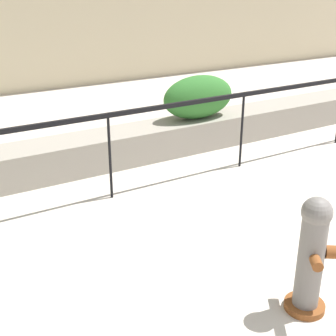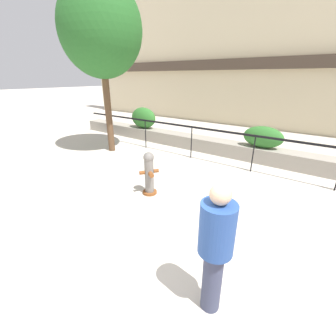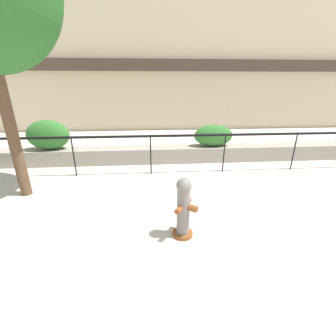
{
  "view_description": "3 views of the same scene",
  "coord_description": "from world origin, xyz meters",
  "views": [
    {
      "loc": [
        -4.35,
        -0.26,
        2.71
      ],
      "look_at": [
        -2.04,
        3.62,
        0.85
      ],
      "focal_mm": 50.0,
      "sensor_mm": 36.0,
      "label": 1
    },
    {
      "loc": [
        1.69,
        -1.78,
        2.72
      ],
      "look_at": [
        -1.43,
        2.51,
        0.56
      ],
      "focal_mm": 24.0,
      "sensor_mm": 36.0,
      "label": 2
    },
    {
      "loc": [
        -2.13,
        -1.25,
        2.5
      ],
      "look_at": [
        -1.77,
        3.28,
        0.78
      ],
      "focal_mm": 24.0,
      "sensor_mm": 36.0,
      "label": 3
    }
  ],
  "objects": [
    {
      "name": "fence_railing_segment",
      "position": [
        -0.0,
        4.9,
        1.02
      ],
      "size": [
        15.0,
        0.05,
        1.15
      ],
      "color": "black",
      "rests_on": "ground"
    },
    {
      "name": "hedge_bush_1",
      "position": [
        -0.04,
        6.0,
        0.86
      ],
      "size": [
        1.3,
        0.6,
        0.71
      ],
      "primitive_type": "ellipsoid",
      "color": "#2D6B28",
      "rests_on": "planter_wall_low"
    },
    {
      "name": "hedge_bush_0",
      "position": [
        -5.36,
        6.0,
        0.97
      ],
      "size": [
        1.31,
        0.69,
        0.93
      ],
      "primitive_type": "ellipsoid",
      "color": "#2D6B28",
      "rests_on": "planter_wall_low"
    },
    {
      "name": "planter_wall_low",
      "position": [
        0.0,
        6.0,
        0.25
      ],
      "size": [
        18.0,
        0.7,
        0.5
      ],
      "primitive_type": "cube",
      "color": "gray",
      "rests_on": "ground"
    },
    {
      "name": "building_facade",
      "position": [
        0.0,
        11.98,
        3.99
      ],
      "size": [
        30.0,
        1.36,
        8.0
      ],
      "color": "beige",
      "rests_on": "ground"
    },
    {
      "name": "fire_hydrant",
      "position": [
        -1.61,
        1.99,
        0.55
      ],
      "size": [
        0.49,
        0.49,
        1.08
      ],
      "color": "brown",
      "rests_on": "ground"
    }
  ]
}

